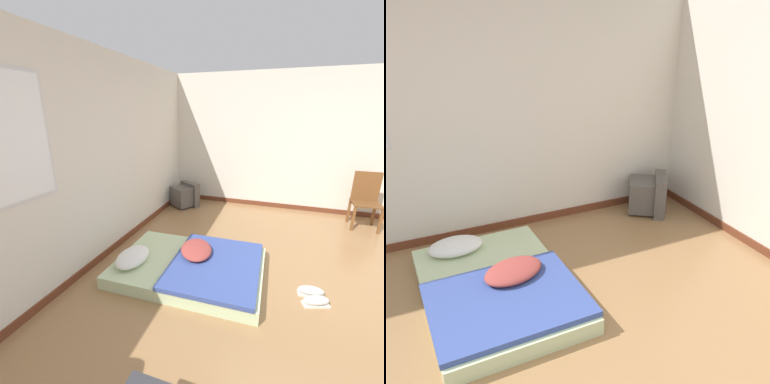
% 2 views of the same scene
% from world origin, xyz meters
% --- Properties ---
extents(wall_back, '(7.96, 0.08, 2.60)m').
position_xyz_m(wall_back, '(-0.02, 2.81, 1.29)').
color(wall_back, silver).
rests_on(wall_back, ground_plane).
extents(mattress_bed, '(1.25, 1.74, 0.29)m').
position_xyz_m(mattress_bed, '(0.09, 1.58, 0.10)').
color(mattress_bed, beige).
rests_on(mattress_bed, ground_plane).
extents(crt_tv, '(0.61, 0.61, 0.48)m').
position_xyz_m(crt_tv, '(2.26, 2.45, 0.23)').
color(crt_tv, '#56514C').
rests_on(crt_tv, ground_plane).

